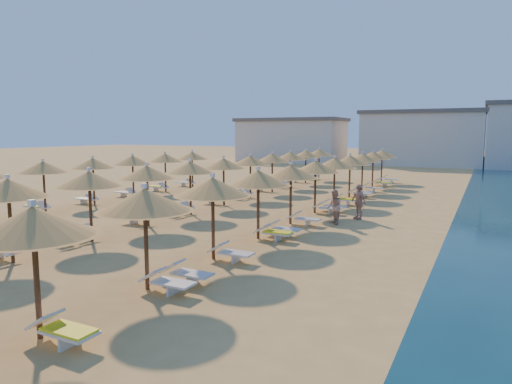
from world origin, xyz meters
The scene contains 8 objects.
ground centered at (0.00, 0.00, 0.00)m, with size 220.00×220.00×0.00m, color tan.
hotel_blocks centered at (3.48, 47.31, 3.70)m, with size 49.25×9.24×8.10m.
parasol_row_east centered at (3.07, 4.77, 2.49)m, with size 2.71×40.75×3.00m.
parasol_row_west centered at (-2.73, 4.77, 2.49)m, with size 2.71×40.75×3.00m.
parasol_row_inland centered at (-9.85, 3.04, 2.49)m, with size 2.71×23.46×3.00m.
loungers centered at (-1.61, 4.30, 0.34)m, with size 15.90×38.64×0.66m.
beachgoer_b centered at (4.99, 3.88, 0.84)m, with size 0.81×0.63×1.67m, color tan.
beachgoer_c centered at (5.67, 5.75, 0.89)m, with size 1.05×0.44×1.79m, color tan.
Camera 1 is at (11.40, -16.95, 4.37)m, focal length 32.00 mm.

